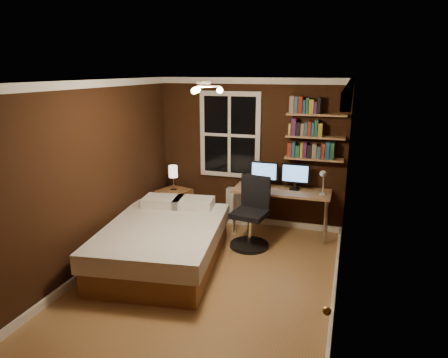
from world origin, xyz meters
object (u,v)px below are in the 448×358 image
(radiator, at_px, (239,206))
(office_chair, at_px, (251,220))
(nightstand, at_px, (174,207))
(monitor_right, at_px, (295,177))
(bed, at_px, (164,243))
(desk_lamp, at_px, (323,182))
(desk, at_px, (282,193))
(bedside_lamp, at_px, (173,178))
(monitor_left, at_px, (264,174))

(radiator, xyz_separation_m, office_chair, (0.43, -0.84, 0.10))
(nightstand, bearing_deg, radiator, 34.74)
(nightstand, relative_size, radiator, 0.96)
(monitor_right, bearing_deg, office_chair, -126.97)
(bed, bearing_deg, office_chair, 34.71)
(monitor_right, height_order, desk_lamp, desk_lamp)
(bed, distance_m, desk, 2.11)
(office_chair, bearing_deg, bed, -128.34)
(bedside_lamp, height_order, radiator, bedside_lamp)
(desk_lamp, bearing_deg, bed, -144.10)
(monitor_left, bearing_deg, bed, -122.28)
(bed, xyz_separation_m, bedside_lamp, (-0.49, 1.43, 0.52))
(monitor_left, xyz_separation_m, monitor_right, (0.51, 0.00, 0.00))
(desk_lamp, relative_size, office_chair, 0.41)
(bedside_lamp, xyz_separation_m, office_chair, (1.51, -0.49, -0.41))
(desk, height_order, desk_lamp, desk_lamp)
(bed, height_order, desk_lamp, desk_lamp)
(bed, relative_size, bedside_lamp, 5.28)
(bed, distance_m, monitor_left, 2.06)
(bed, relative_size, office_chair, 2.13)
(bed, height_order, monitor_right, monitor_right)
(radiator, height_order, desk_lamp, desk_lamp)
(radiator, relative_size, desk, 0.40)
(bed, relative_size, radiator, 3.64)
(bed, bearing_deg, nightstand, 101.04)
(bedside_lamp, bearing_deg, desk_lamp, 0.55)
(bedside_lamp, relative_size, office_chair, 0.40)
(bedside_lamp, height_order, desk, bedside_lamp)
(radiator, relative_size, office_chair, 0.59)
(desk, xyz_separation_m, monitor_left, (-0.31, 0.08, 0.28))
(bedside_lamp, distance_m, monitor_right, 2.06)
(radiator, distance_m, monitor_left, 0.80)
(nightstand, bearing_deg, bedside_lamp, 0.00)
(bed, bearing_deg, bedside_lamp, 101.04)
(desk, relative_size, monitor_right, 3.46)
(desk, relative_size, monitor_left, 3.46)
(nightstand, relative_size, monitor_right, 1.35)
(bed, xyz_separation_m, desk, (1.36, 1.58, 0.38))
(monitor_left, xyz_separation_m, office_chair, (-0.03, -0.72, -0.54))
(bedside_lamp, bearing_deg, radiator, 17.90)
(desk, xyz_separation_m, office_chair, (-0.35, -0.64, -0.26))
(desk, distance_m, office_chair, 0.77)
(desk, bearing_deg, radiator, 165.63)
(bedside_lamp, height_order, monitor_left, monitor_left)
(radiator, distance_m, office_chair, 0.95)
(bed, height_order, nightstand, bed)
(monitor_left, relative_size, monitor_right, 1.00)
(office_chair, bearing_deg, desk, 70.64)
(radiator, bearing_deg, office_chair, -62.73)
(desk, relative_size, desk_lamp, 3.55)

